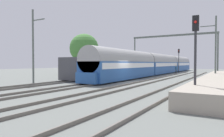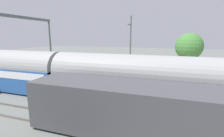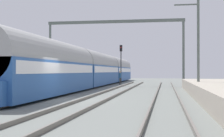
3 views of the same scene
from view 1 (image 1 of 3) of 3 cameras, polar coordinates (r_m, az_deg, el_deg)
ground at (r=23.59m, az=4.64°, el=-3.78°), size 120.00×120.00×0.00m
track_far_west at (r=26.79m, az=-7.27°, el=-2.98°), size 1.52×60.00×0.16m
track_west at (r=24.53m, az=0.33°, el=-3.38°), size 1.51×60.00×0.16m
track_east at (r=22.78m, az=9.28°, el=-3.78°), size 1.51×60.00×0.16m
track_far_east at (r=21.67m, az=19.44°, el=-4.12°), size 1.52×60.00×0.16m
passenger_train at (r=42.30m, az=13.50°, el=1.21°), size 2.93×49.20×3.82m
freight_car at (r=29.10m, az=-3.76°, el=0.13°), size 2.80×13.00×2.70m
person_crossing at (r=43.84m, az=17.46°, el=-0.04°), size 0.28×0.42×1.73m
railway_signal_near at (r=12.93m, az=22.29°, el=5.83°), size 0.36×0.30×4.95m
railway_signal_far at (r=49.01m, az=18.16°, el=2.92°), size 0.36×0.30×5.39m
catenary_gantry at (r=42.68m, az=16.48°, el=6.49°), size 16.64×0.28×7.86m
catenary_pole_west_near at (r=23.93m, az=-21.13°, el=6.14°), size 1.90×0.20×8.00m
catenary_pole_east_mid at (r=28.31m, az=26.90°, el=5.35°), size 1.90×0.20×8.00m
tree_west_background at (r=38.22m, az=-7.79°, el=5.62°), size 5.33×5.33×7.58m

